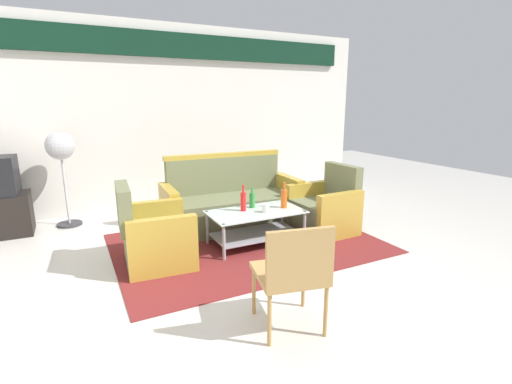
{
  "coord_description": "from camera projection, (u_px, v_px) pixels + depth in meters",
  "views": [
    {
      "loc": [
        -1.7,
        -2.88,
        1.66
      ],
      "look_at": [
        0.16,
        0.78,
        0.65
      ],
      "focal_mm": 26.08,
      "sensor_mm": 36.0,
      "label": 1
    }
  ],
  "objects": [
    {
      "name": "bottle_green",
      "position": [
        252.0,
        200.0,
        4.45
      ],
      "size": [
        0.07,
        0.07,
        0.25
      ],
      "color": "#2D8C38",
      "rests_on": "coffee_table"
    },
    {
      "name": "wall_back",
      "position": [
        183.0,
        113.0,
        5.93
      ],
      "size": [
        6.52,
        0.19,
        2.8
      ],
      "color": "silver",
      "rests_on": "ground"
    },
    {
      "name": "armchair_left",
      "position": [
        155.0,
        237.0,
        3.83
      ],
      "size": [
        0.75,
        0.81,
        0.85
      ],
      "rotation": [
        0.0,
        0.0,
        -1.65
      ],
      "color": "#6B704C",
      "rests_on": "rug"
    },
    {
      "name": "ground_plane",
      "position": [
        277.0,
        275.0,
        3.63
      ],
      "size": [
        14.0,
        14.0,
        0.0
      ],
      "primitive_type": "plane",
      "color": "beige"
    },
    {
      "name": "bottle_orange",
      "position": [
        284.0,
        198.0,
        4.44
      ],
      "size": [
        0.08,
        0.08,
        0.31
      ],
      "color": "#D85919",
      "rests_on": "coffee_table"
    },
    {
      "name": "couch",
      "position": [
        231.0,
        204.0,
        4.99
      ],
      "size": [
        1.82,
        0.8,
        0.96
      ],
      "rotation": [
        0.0,
        0.0,
        3.1
      ],
      "color": "#6B704C",
      "rests_on": "rug"
    },
    {
      "name": "cup",
      "position": [
        266.0,
        208.0,
        4.26
      ],
      "size": [
        0.08,
        0.08,
        0.1
      ],
      "primitive_type": "cylinder",
      "color": "silver",
      "rests_on": "coffee_table"
    },
    {
      "name": "rug",
      "position": [
        247.0,
        243.0,
        4.44
      ],
      "size": [
        3.0,
        2.14,
        0.01
      ],
      "primitive_type": "cube",
      "color": "maroon",
      "rests_on": "ground"
    },
    {
      "name": "bottle_red",
      "position": [
        243.0,
        201.0,
        4.31
      ],
      "size": [
        0.06,
        0.06,
        0.31
      ],
      "color": "red",
      "rests_on": "coffee_table"
    },
    {
      "name": "coffee_table",
      "position": [
        256.0,
        223.0,
        4.35
      ],
      "size": [
        1.1,
        0.6,
        0.4
      ],
      "color": "silver",
      "rests_on": "rug"
    },
    {
      "name": "armchair_right",
      "position": [
        325.0,
        210.0,
        4.8
      ],
      "size": [
        0.72,
        0.78,
        0.85
      ],
      "rotation": [
        0.0,
        0.0,
        1.6
      ],
      "color": "#6B704C",
      "rests_on": "rug"
    },
    {
      "name": "wicker_chair",
      "position": [
        293.0,
        269.0,
        2.64
      ],
      "size": [
        0.57,
        0.57,
        0.84
      ],
      "rotation": [
        0.0,
        0.0,
        -0.21
      ],
      "color": "#AD844C",
      "rests_on": "ground"
    },
    {
      "name": "pedestal_fan",
      "position": [
        61.0,
        152.0,
        4.86
      ],
      "size": [
        0.36,
        0.36,
        1.27
      ],
      "color": "#2D2D33",
      "rests_on": "ground"
    }
  ]
}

